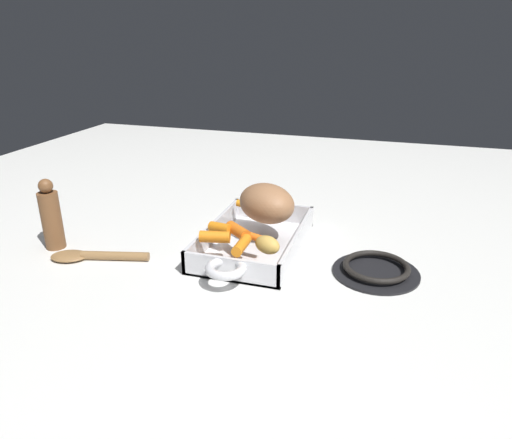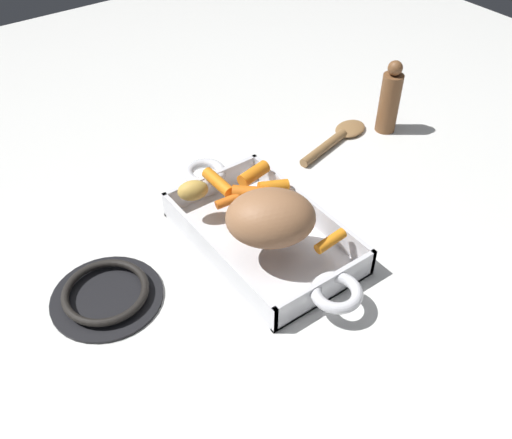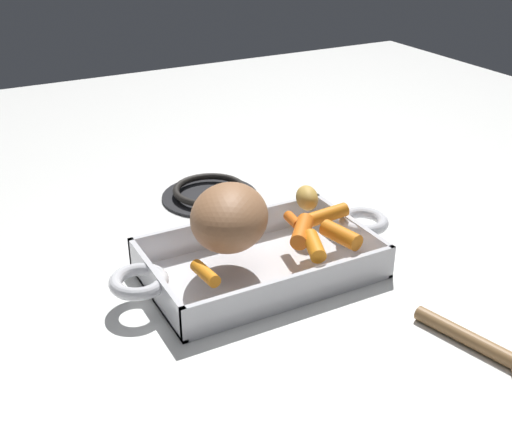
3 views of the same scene
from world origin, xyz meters
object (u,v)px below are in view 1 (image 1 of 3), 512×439
(pork_roast, at_px, (267,203))
(baby_carrot_short, at_px, (238,231))
(baby_carrot_center_right, at_px, (248,205))
(baby_carrot_southeast, at_px, (215,237))
(serving_spoon, at_px, (91,256))
(baby_carrot_northeast, at_px, (220,228))
(potato_golden_small, at_px, (267,245))
(baby_carrot_center_left, at_px, (256,237))
(stove_burner_rear, at_px, (376,269))
(baby_carrot_southwest, at_px, (242,245))
(roasting_dish, at_px, (255,241))
(pepper_mill, at_px, (51,217))

(pork_roast, bearing_deg, baby_carrot_short, -19.15)
(baby_carrot_center_right, xyz_separation_m, baby_carrot_short, (0.16, 0.03, 0.00))
(baby_carrot_southeast, bearing_deg, serving_spoon, -77.61)
(baby_carrot_northeast, height_order, baby_carrot_southeast, same)
(baby_carrot_northeast, xyz_separation_m, baby_carrot_southeast, (0.05, 0.01, 0.00))
(baby_carrot_center_right, relative_size, potato_golden_small, 1.03)
(baby_carrot_center_left, bearing_deg, baby_carrot_northeast, -101.69)
(stove_burner_rear, xyz_separation_m, serving_spoon, (0.11, -0.57, -0.00))
(baby_carrot_southwest, bearing_deg, roasting_dish, -174.92)
(baby_carrot_northeast, xyz_separation_m, potato_golden_small, (0.06, 0.12, 0.01))
(baby_carrot_short, bearing_deg, pepper_mill, -80.02)
(baby_carrot_short, bearing_deg, stove_burner_rear, 93.12)
(roasting_dish, xyz_separation_m, baby_carrot_southeast, (0.10, -0.05, 0.04))
(pork_roast, bearing_deg, baby_carrot_northeast, -39.81)
(baby_carrot_center_right, height_order, stove_burner_rear, baby_carrot_center_right)
(roasting_dish, bearing_deg, pepper_mill, -73.06)
(baby_carrot_center_left, bearing_deg, serving_spoon, -75.32)
(roasting_dish, distance_m, stove_burner_rear, 0.26)
(baby_carrot_short, bearing_deg, baby_carrot_northeast, -99.04)
(baby_carrot_southwest, xyz_separation_m, potato_golden_small, (-0.00, 0.05, 0.01))
(pork_roast, xyz_separation_m, baby_carrot_center_right, (-0.07, -0.06, -0.03))
(baby_carrot_short, bearing_deg, baby_carrot_center_right, -168.81)
(baby_carrot_southeast, relative_size, baby_carrot_short, 0.93)
(serving_spoon, bearing_deg, baby_carrot_northeast, -171.57)
(pork_roast, height_order, baby_carrot_short, pork_roast)
(stove_burner_rear, distance_m, pepper_mill, 0.68)
(roasting_dish, relative_size, baby_carrot_southwest, 6.26)
(baby_carrot_center_right, distance_m, stove_burner_rear, 0.35)
(baby_carrot_center_left, relative_size, baby_carrot_center_right, 0.75)
(baby_carrot_southwest, height_order, baby_carrot_short, baby_carrot_short)
(roasting_dish, height_order, baby_carrot_center_left, baby_carrot_center_left)
(pork_roast, height_order, baby_carrot_center_left, pork_roast)
(baby_carrot_center_right, relative_size, serving_spoon, 0.26)
(serving_spoon, bearing_deg, roasting_dish, -167.65)
(baby_carrot_southeast, relative_size, pepper_mill, 0.39)
(baby_carrot_southwest, height_order, potato_golden_small, potato_golden_small)
(baby_carrot_southeast, bearing_deg, roasting_dish, 151.99)
(baby_carrot_center_left, xyz_separation_m, baby_carrot_southwest, (0.05, -0.01, 0.00))
(baby_carrot_center_left, bearing_deg, roasting_dish, -160.53)
(baby_carrot_short, xyz_separation_m, serving_spoon, (0.10, -0.29, -0.05))
(roasting_dish, xyz_separation_m, pork_roast, (-0.04, 0.02, 0.07))
(baby_carrot_northeast, bearing_deg, pepper_mill, -77.89)
(roasting_dish, xyz_separation_m, baby_carrot_southwest, (0.12, 0.01, 0.04))
(baby_carrot_northeast, bearing_deg, baby_carrot_southwest, 46.58)
(baby_carrot_southeast, xyz_separation_m, baby_carrot_center_right, (-0.20, 0.00, -0.00))
(baby_carrot_southwest, bearing_deg, stove_burner_rear, 106.45)
(baby_carrot_northeast, bearing_deg, serving_spoon, -67.33)
(potato_golden_small, bearing_deg, roasting_dish, -151.83)
(baby_carrot_center_right, xyz_separation_m, pepper_mill, (0.23, -0.36, 0.01))
(pepper_mill, bearing_deg, baby_carrot_southwest, 91.51)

